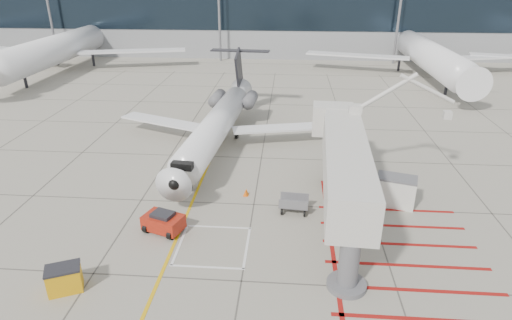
# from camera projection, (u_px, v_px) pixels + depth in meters

# --- Properties ---
(ground_plane) EXTENTS (260.00, 260.00, 0.00)m
(ground_plane) POSITION_uv_depth(u_px,v_px,m) (248.00, 238.00, 26.04)
(ground_plane) COLOR #9E9888
(ground_plane) RESTS_ON ground
(regional_jet) EXTENTS (23.29, 28.38, 7.02)m
(regional_jet) POSITION_uv_depth(u_px,v_px,m) (210.00, 118.00, 35.85)
(regional_jet) COLOR white
(regional_jet) RESTS_ON ground_plane
(jet_bridge) EXTENTS (9.33, 18.07, 7.05)m
(jet_bridge) POSITION_uv_depth(u_px,v_px,m) (345.00, 174.00, 26.03)
(jet_bridge) COLOR silver
(jet_bridge) RESTS_ON ground_plane
(pushback_tug) EXTENTS (2.75, 2.21, 1.39)m
(pushback_tug) POSITION_uv_depth(u_px,v_px,m) (163.00, 221.00, 26.41)
(pushback_tug) COLOR #AA2110
(pushback_tug) RESTS_ON ground_plane
(spill_bin) EXTENTS (1.92, 1.65, 1.40)m
(spill_bin) POSITION_uv_depth(u_px,v_px,m) (64.00, 279.00, 21.52)
(spill_bin) COLOR orange
(spill_bin) RESTS_ON ground_plane
(baggage_cart) EXTENTS (2.02, 1.38, 1.21)m
(baggage_cart) POSITION_uv_depth(u_px,v_px,m) (294.00, 204.00, 28.53)
(baggage_cart) COLOR #5D5D62
(baggage_cart) RESTS_ON ground_plane
(ground_power_unit) EXTENTS (2.95, 2.21, 2.08)m
(ground_power_unit) POSITION_uv_depth(u_px,v_px,m) (395.00, 191.00, 29.34)
(ground_power_unit) COLOR silver
(ground_power_unit) RESTS_ON ground_plane
(cone_nose) EXTENTS (0.35, 0.35, 0.49)m
(cone_nose) POSITION_uv_depth(u_px,v_px,m) (246.00, 193.00, 30.73)
(cone_nose) COLOR #E85B0C
(cone_nose) RESTS_ON ground_plane
(cone_side) EXTENTS (0.34, 0.34, 0.47)m
(cone_side) POSITION_uv_depth(u_px,v_px,m) (246.00, 192.00, 30.86)
(cone_side) COLOR orange
(cone_side) RESTS_ON ground_plane
(terminal_building) EXTENTS (180.00, 28.00, 14.00)m
(terminal_building) POSITION_uv_depth(u_px,v_px,m) (330.00, 12.00, 86.13)
(terminal_building) COLOR gray
(terminal_building) RESTS_ON ground_plane
(terminal_glass_band) EXTENTS (180.00, 0.10, 6.00)m
(terminal_glass_band) POSITION_uv_depth(u_px,v_px,m) (337.00, 13.00, 72.94)
(terminal_glass_band) COLOR black
(terminal_glass_band) RESTS_ON ground_plane
(bg_aircraft_b) EXTENTS (37.83, 42.04, 12.61)m
(bg_aircraft_b) POSITION_uv_depth(u_px,v_px,m) (63.00, 28.00, 67.67)
(bg_aircraft_b) COLOR silver
(bg_aircraft_b) RESTS_ON ground_plane
(bg_aircraft_c) EXTENTS (35.41, 39.34, 11.80)m
(bg_aircraft_c) POSITION_uv_depth(u_px,v_px,m) (426.00, 35.00, 63.87)
(bg_aircraft_c) COLOR silver
(bg_aircraft_c) RESTS_ON ground_plane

